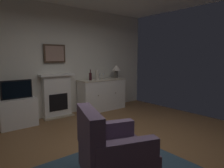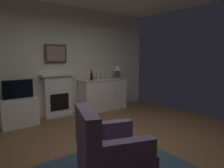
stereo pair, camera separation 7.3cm
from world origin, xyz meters
The scene contains 13 objects.
ground_plane centered at (0.00, 0.00, -0.05)m, with size 5.56×5.16×0.10m, color brown.
wall_rear centered at (0.00, 2.55, 1.40)m, with size 5.56×0.06×2.81m, color silver.
fireplace_unit centered at (-0.21, 2.42, 0.55)m, with size 0.87×0.30×1.10m.
framed_picture centered at (-0.21, 2.47, 1.60)m, with size 0.55×0.04×0.45m.
sideboard_cabinet centered at (1.08, 2.24, 0.45)m, with size 1.41×0.49×0.89m.
table_lamp centered at (1.60, 2.24, 1.17)m, with size 0.26×0.26×0.40m.
wine_bottle centered at (0.66, 2.21, 1.00)m, with size 0.08×0.08×0.29m.
wine_glass_left centered at (1.01, 2.26, 1.01)m, with size 0.07×0.07×0.16m.
wine_glass_center centered at (1.12, 2.23, 1.01)m, with size 0.07×0.07×0.16m.
vase_decorative centered at (0.87, 2.19, 1.03)m, with size 0.11×0.11×0.28m.
tv_cabinet centered at (-1.19, 2.26, 0.31)m, with size 0.75×0.42×0.63m.
tv_set centered at (-1.19, 2.23, 0.83)m, with size 0.62×0.07×0.40m.
armchair centered at (-0.80, -0.53, 0.38)m, with size 1.02×0.99×0.92m.
Camera 2 is at (-2.16, -2.35, 1.51)m, focal length 31.86 mm.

